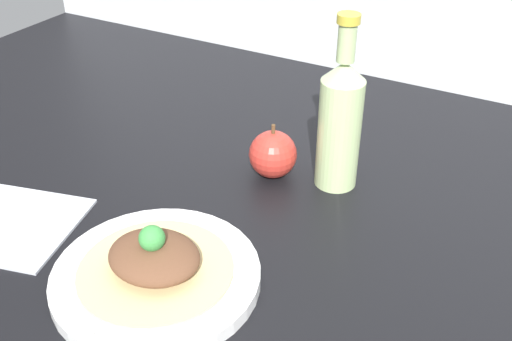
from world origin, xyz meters
TOP-DOWN VIEW (x-y plane):
  - ground_plane at (0.00, 0.00)cm, footprint 180.00×110.00cm
  - plate at (-7.82, -17.78)cm, footprint 24.69×24.69cm
  - plated_food at (-7.82, -17.78)cm, footprint 18.40×18.40cm
  - cider_bottle at (2.36, 12.40)cm, footprint 6.17×6.17cm
  - apple at (-6.74, 9.73)cm, footprint 7.19×7.19cm
  - napkin at (-31.81, -18.51)cm, footprint 20.95×19.65cm

SIDE VIEW (x-z plane):
  - ground_plane at x=0.00cm, z-range -4.00..0.00cm
  - napkin at x=-31.81cm, z-range 0.00..0.80cm
  - plate at x=-7.82cm, z-range 0.07..2.26cm
  - apple at x=-6.74cm, z-range -0.68..7.89cm
  - plated_food at x=-7.82cm, z-range 0.44..6.90cm
  - cider_bottle at x=2.36cm, z-range -2.47..23.12cm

